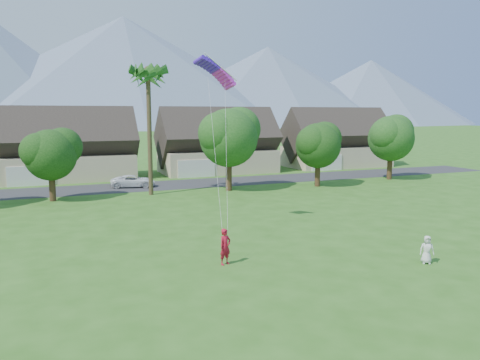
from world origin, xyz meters
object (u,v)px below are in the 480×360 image
kite_flyer (225,247)px  parafoil_kite (216,70)px  parked_car (133,181)px  watcher (427,250)px

kite_flyer → parafoil_kite: parafoil_kite is taller
parafoil_kite → parked_car: bearing=90.2°
parked_car → parafoil_kite: size_ratio=1.54×
parafoil_kite → watcher: bearing=-61.0°
kite_flyer → parked_car: size_ratio=0.41×
kite_flyer → parafoil_kite: size_ratio=0.63×
kite_flyer → parafoil_kite: bearing=52.3°
watcher → parafoil_kite: size_ratio=0.49×
watcher → parked_car: watcher is taller
watcher → kite_flyer: bearing=-170.8°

